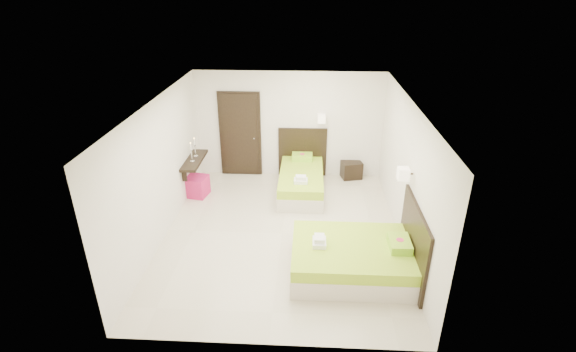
{
  "coord_description": "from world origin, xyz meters",
  "views": [
    {
      "loc": [
        0.48,
        -6.86,
        4.49
      ],
      "look_at": [
        0.1,
        0.3,
        1.1
      ],
      "focal_mm": 26.0,
      "sensor_mm": 36.0,
      "label": 1
    }
  ],
  "objects_px": {
    "bed_double": "(356,257)",
    "nightstand": "(351,169)",
    "bed_single": "(301,179)",
    "ottoman": "(197,186)"
  },
  "relations": [
    {
      "from": "bed_single",
      "to": "ottoman",
      "type": "bearing_deg",
      "value": -171.57
    },
    {
      "from": "bed_double",
      "to": "ottoman",
      "type": "relative_size",
      "value": 4.39
    },
    {
      "from": "bed_single",
      "to": "ottoman",
      "type": "height_order",
      "value": "bed_single"
    },
    {
      "from": "bed_single",
      "to": "ottoman",
      "type": "xyz_separation_m",
      "value": [
        -2.37,
        -0.35,
        -0.07
      ]
    },
    {
      "from": "bed_single",
      "to": "nightstand",
      "type": "bearing_deg",
      "value": 33.46
    },
    {
      "from": "nightstand",
      "to": "ottoman",
      "type": "xyz_separation_m",
      "value": [
        -3.59,
        -1.16,
        0.02
      ]
    },
    {
      "from": "bed_double",
      "to": "ottoman",
      "type": "height_order",
      "value": "bed_double"
    },
    {
      "from": "bed_double",
      "to": "nightstand",
      "type": "bearing_deg",
      "value": 86.48
    },
    {
      "from": "nightstand",
      "to": "ottoman",
      "type": "relative_size",
      "value": 1.04
    },
    {
      "from": "nightstand",
      "to": "ottoman",
      "type": "distance_m",
      "value": 3.77
    }
  ]
}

